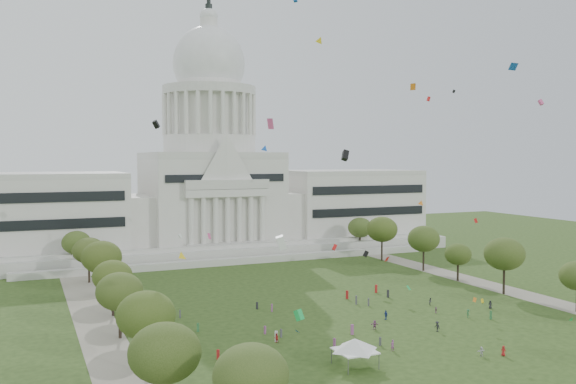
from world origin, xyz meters
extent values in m
plane|color=#2B4317|center=(0.00, 0.00, 0.00)|extent=(400.00, 400.00, 0.00)
cube|color=beige|center=(0.00, 115.00, 2.00)|extent=(160.00, 60.00, 4.00)
cube|color=beige|center=(0.00, 82.00, 1.00)|extent=(130.00, 3.00, 2.00)
cube|color=beige|center=(0.00, 90.00, 2.50)|extent=(140.00, 3.00, 5.00)
cube|color=silver|center=(-55.00, 114.00, 15.00)|extent=(50.00, 34.00, 22.00)
cube|color=silver|center=(55.00, 114.00, 15.00)|extent=(50.00, 34.00, 22.00)
cube|color=silver|center=(-27.00, 112.00, 12.00)|extent=(12.00, 26.00, 16.00)
cube|color=silver|center=(27.00, 112.00, 12.00)|extent=(12.00, 26.00, 16.00)
cube|color=silver|center=(0.00, 114.00, 18.00)|extent=(44.00, 38.00, 28.00)
cube|color=silver|center=(0.00, 94.00, 21.20)|extent=(28.00, 3.00, 2.40)
cube|color=black|center=(-55.00, 96.80, 17.00)|extent=(46.00, 0.40, 11.00)
cube|color=black|center=(55.00, 96.80, 17.00)|extent=(46.00, 0.40, 11.00)
cylinder|color=silver|center=(0.00, 114.00, 37.40)|extent=(32.00, 32.00, 6.00)
cylinder|color=silver|center=(0.00, 114.00, 47.40)|extent=(28.00, 28.00, 14.00)
cylinder|color=beige|center=(0.00, 114.00, 55.90)|extent=(32.40, 32.40, 3.00)
cylinder|color=silver|center=(0.00, 114.00, 61.40)|extent=(22.00, 22.00, 8.00)
ellipsoid|color=silver|center=(0.00, 114.00, 65.40)|extent=(25.00, 25.00, 26.20)
cylinder|color=silver|center=(0.00, 114.00, 78.90)|extent=(6.00, 6.00, 5.00)
ellipsoid|color=silver|center=(0.00, 114.00, 81.90)|extent=(6.40, 6.40, 5.12)
cylinder|color=black|center=(0.00, 114.00, 84.90)|extent=(2.40, 2.40, 2.00)
cube|color=gray|center=(-48.00, 30.00, 0.02)|extent=(8.00, 160.00, 0.04)
cube|color=gray|center=(48.00, 30.00, 0.02)|extent=(8.00, 160.00, 0.04)
ellipsoid|color=#314617|center=(-45.26, -21.68, 8.97)|extent=(8.85, 8.85, 7.24)
cylinder|color=black|center=(-44.07, -2.96, 2.88)|extent=(0.56, 0.56, 5.75)
ellipsoid|color=#374F16|center=(-44.07, -2.96, 8.97)|extent=(8.86, 8.86, 7.25)
cylinder|color=black|center=(-45.04, 17.30, 2.73)|extent=(0.56, 0.56, 5.47)
ellipsoid|color=#374B1B|center=(-45.04, 17.30, 8.53)|extent=(8.42, 8.42, 6.89)
cylinder|color=black|center=(44.17, 17.44, 3.10)|extent=(0.56, 0.56, 6.20)
ellipsoid|color=#374C1A|center=(44.17, 17.44, 9.68)|extent=(9.55, 9.55, 7.82)
cylinder|color=black|center=(-44.09, 33.92, 2.64)|extent=(0.56, 0.56, 5.27)
ellipsoid|color=#394C16|center=(-44.09, 33.92, 8.23)|extent=(8.12, 8.12, 6.65)
cylinder|color=black|center=(44.40, 34.48, 2.28)|extent=(0.56, 0.56, 4.56)
ellipsoid|color=#314916|center=(44.40, 34.48, 7.11)|extent=(7.01, 7.01, 5.74)
cylinder|color=black|center=(-44.08, 52.42, 3.02)|extent=(0.56, 0.56, 6.03)
ellipsoid|color=#364714|center=(-44.08, 52.42, 9.41)|extent=(9.29, 9.29, 7.60)
cylinder|color=black|center=(44.76, 50.04, 2.98)|extent=(0.56, 0.56, 5.97)
ellipsoid|color=#344C19|center=(44.76, 50.04, 9.31)|extent=(9.19, 9.19, 7.52)
cylinder|color=black|center=(-45.22, 71.01, 2.70)|extent=(0.56, 0.56, 5.41)
ellipsoid|color=#3C4B1C|center=(-45.22, 71.01, 8.44)|extent=(8.33, 8.33, 6.81)
cylinder|color=black|center=(43.49, 70.19, 3.19)|extent=(0.56, 0.56, 6.37)
ellipsoid|color=#3A4F16|center=(43.49, 70.19, 9.94)|extent=(9.82, 9.82, 8.03)
cylinder|color=black|center=(-46.87, 89.14, 2.66)|extent=(0.56, 0.56, 5.32)
ellipsoid|color=#37501A|center=(-46.87, 89.14, 8.29)|extent=(8.19, 8.19, 6.70)
cylinder|color=black|center=(45.96, 88.13, 2.73)|extent=(0.56, 0.56, 5.47)
ellipsoid|color=#374E1D|center=(45.96, 88.13, 8.53)|extent=(8.42, 8.42, 6.89)
ellipsoid|color=#394F1E|center=(-38.00, -32.00, 8.58)|extent=(8.47, 8.47, 6.93)
cylinder|color=#4C4C4C|center=(-16.43, -15.26, 1.20)|extent=(0.12, 0.12, 2.41)
cylinder|color=#4C4C4C|center=(-11.04, -15.26, 1.20)|extent=(0.12, 0.12, 2.41)
cylinder|color=#4C4C4C|center=(-16.43, -9.88, 1.20)|extent=(0.12, 0.12, 2.41)
cylinder|color=#4C4C4C|center=(-11.04, -9.88, 1.20)|extent=(0.12, 0.12, 2.41)
cube|color=white|center=(-13.74, -12.57, 2.50)|extent=(5.85, 5.85, 0.19)
pyramid|color=white|center=(-13.74, -12.57, 3.56)|extent=(8.19, 8.19, 1.92)
imported|color=#26262B|center=(31.39, 7.73, 0.88)|extent=(0.95, 1.02, 1.75)
imported|color=#4C4C51|center=(21.47, 15.43, 0.83)|extent=(0.91, 0.94, 1.67)
imported|color=#26262B|center=(9.96, -2.00, 0.97)|extent=(0.84, 1.34, 1.94)
imported|color=navy|center=(5.78, 9.06, 0.94)|extent=(0.80, 1.19, 1.88)
imported|color=#994C8C|center=(-0.04, 3.85, 0.88)|extent=(1.76, 1.24, 1.76)
imported|color=#B21E1E|center=(11.13, -17.88, 0.85)|extent=(0.91, 0.99, 1.70)
imported|color=#994C8C|center=(-4.15, -8.46, 0.97)|extent=(0.79, 0.63, 1.95)
imported|color=#B21E1E|center=(-20.19, 3.78, 0.81)|extent=(0.84, 0.58, 1.62)
imported|color=#33723F|center=(21.90, 3.56, 0.88)|extent=(0.90, 1.26, 1.76)
imported|color=#994C8C|center=(18.20, 9.19, 0.68)|extent=(0.65, 0.89, 1.36)
imported|color=silver|center=(7.67, -16.62, 0.80)|extent=(1.52, 0.66, 1.61)
cube|color=#B21E1E|center=(-42.00, 0.50, 0.75)|extent=(0.39, 0.46, 1.50)
cube|color=#4C4C51|center=(-4.40, -5.04, 0.73)|extent=(0.44, 0.44, 1.45)
cube|color=#B21E1E|center=(17.04, 30.89, 0.97)|extent=(0.54, 0.37, 1.94)
cube|color=#33723F|center=(-36.17, 5.42, 0.79)|extent=(0.31, 0.45, 1.57)
cube|color=#4C4C51|center=(-31.84, 26.80, 0.82)|extent=(0.31, 0.46, 1.64)
cube|color=#B21E1E|center=(-32.30, -0.93, 0.81)|extent=(0.50, 0.47, 1.62)
cube|color=#26262B|center=(-14.98, 27.29, 0.77)|extent=(0.45, 0.47, 1.53)
cube|color=olive|center=(-42.00, 28.95, 0.89)|extent=(0.55, 0.52, 1.77)
cube|color=#994C8C|center=(-12.13, -2.76, 0.79)|extent=(0.45, 0.49, 1.57)
cube|color=#26262B|center=(16.87, 25.43, 0.90)|extent=(0.54, 0.41, 1.81)
cube|color=#4C4C51|center=(8.46, 20.18, 0.86)|extent=(0.43, 0.52, 1.71)
cube|color=#33723F|center=(25.28, 0.81, 0.85)|extent=(0.53, 0.50, 1.71)
cube|color=#994C8C|center=(-12.84, 24.05, 0.83)|extent=(0.46, 0.51, 1.65)
cube|color=silver|center=(-20.06, 4.22, 0.96)|extent=(0.60, 0.53, 1.92)
cube|color=#994C8C|center=(-5.61, 2.60, 0.95)|extent=(0.54, 0.38, 1.90)
cube|color=#994C8C|center=(-20.16, 9.35, 0.75)|extent=(0.36, 0.46, 1.50)
cube|color=#4C4C51|center=(6.75, 22.59, 0.97)|extent=(0.47, 0.59, 1.93)
cube|color=#B21E1E|center=(7.44, 27.96, 0.97)|extent=(0.54, 0.61, 1.95)
cube|color=#4C4C51|center=(-18.25, 6.25, 0.76)|extent=(0.32, 0.44, 1.51)
cube|color=#26262B|center=(-35.72, 7.24, 0.83)|extent=(0.50, 0.39, 1.67)
cube|color=#33723F|center=(-31.12, 15.70, 0.82)|extent=(0.50, 0.40, 1.63)
cube|color=#994C8C|center=(-37.48, 26.29, 0.96)|extent=(0.48, 0.59, 1.92)
camera|label=1|loc=(-60.44, -93.70, 32.33)|focal=38.00mm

